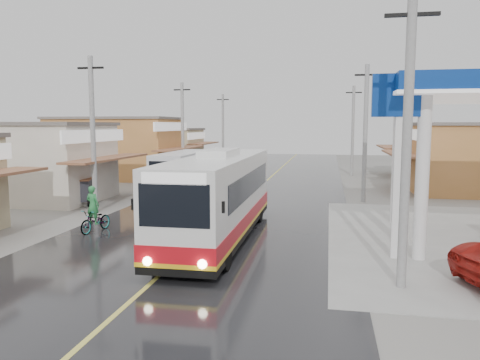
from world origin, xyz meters
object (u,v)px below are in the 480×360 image
at_px(cyclist, 95,217).
at_px(tricycle_near, 81,190).
at_px(coach_bus, 220,196).
at_px(second_bus, 184,170).

height_order(cyclist, tricycle_near, cyclist).
relative_size(coach_bus, second_bus, 1.42).
distance_m(coach_bus, tricycle_near, 11.63).
height_order(coach_bus, cyclist, coach_bus).
xyz_separation_m(second_bus, cyclist, (0.04, -12.49, -0.78)).
bearing_deg(tricycle_near, cyclist, -76.26).
relative_size(second_bus, cyclist, 4.01).
bearing_deg(cyclist, second_bus, 100.84).
bearing_deg(second_bus, coach_bus, -66.70).
distance_m(coach_bus, second_bus, 13.83).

